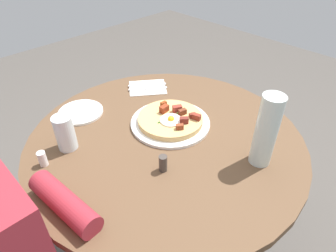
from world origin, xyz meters
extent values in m
plane|color=#4C4742|center=(0.00, 0.00, 0.00)|extent=(6.00, 6.00, 0.00)
cylinder|color=brown|center=(0.00, 0.00, 0.71)|extent=(1.03, 1.03, 0.03)
cylinder|color=#333338|center=(0.00, 0.00, 0.35)|extent=(0.12, 0.12, 0.69)
cylinder|color=#333338|center=(0.00, 0.00, 0.01)|extent=(0.46, 0.46, 0.02)
cylinder|color=maroon|center=(0.43, 0.04, 0.75)|extent=(0.09, 0.27, 0.07)
cylinder|color=white|center=(-0.07, -0.05, 0.73)|extent=(0.31, 0.31, 0.01)
cylinder|color=tan|center=(-0.07, -0.05, 0.74)|extent=(0.26, 0.26, 0.02)
cylinder|color=white|center=(-0.05, -0.03, 0.76)|extent=(0.08, 0.08, 0.01)
sphere|color=yellow|center=(-0.05, -0.03, 0.76)|extent=(0.03, 0.03, 0.03)
cube|color=maroon|center=(-0.13, 0.02, 0.76)|extent=(0.03, 0.02, 0.02)
cube|color=brown|center=(-0.04, 0.03, 0.76)|extent=(0.03, 0.03, 0.02)
cube|color=maroon|center=(-0.08, -0.09, 0.77)|extent=(0.04, 0.03, 0.03)
cube|color=brown|center=(-0.12, -0.02, 0.77)|extent=(0.03, 0.02, 0.02)
cube|color=maroon|center=(-0.12, -0.05, 0.77)|extent=(0.04, 0.04, 0.03)
cube|color=maroon|center=(-0.08, 0.02, 0.77)|extent=(0.04, 0.04, 0.02)
cube|color=brown|center=(-0.11, -0.12, 0.76)|extent=(0.03, 0.02, 0.02)
cube|color=maroon|center=(-0.13, 0.04, 0.77)|extent=(0.03, 0.04, 0.02)
cube|color=#387F2D|center=(-0.01, -0.05, 0.76)|extent=(0.01, 0.01, 0.00)
cube|color=#387F2D|center=(-0.03, -0.04, 0.76)|extent=(0.01, 0.01, 0.00)
cube|color=#387F2D|center=(-0.11, -0.04, 0.76)|extent=(0.01, 0.01, 0.00)
cube|color=#387F2D|center=(-0.12, -0.05, 0.76)|extent=(0.01, 0.01, 0.00)
cylinder|color=white|center=(0.14, -0.36, 0.73)|extent=(0.18, 0.18, 0.01)
cube|color=white|center=(-0.19, -0.32, 0.72)|extent=(0.22, 0.21, 0.00)
cube|color=silver|center=(-0.18, -0.31, 0.73)|extent=(0.15, 0.12, 0.00)
cube|color=silver|center=(-0.21, -0.34, 0.73)|extent=(0.15, 0.12, 0.00)
cylinder|color=silver|center=(0.29, -0.20, 0.79)|extent=(0.07, 0.07, 0.13)
cylinder|color=silver|center=(-0.14, 0.32, 0.85)|extent=(0.07, 0.07, 0.26)
cylinder|color=white|center=(0.39, -0.18, 0.75)|extent=(0.03, 0.03, 0.05)
cylinder|color=#3F3833|center=(0.13, 0.12, 0.75)|extent=(0.03, 0.03, 0.06)
camera|label=1|loc=(0.60, 0.62, 1.42)|focal=31.61mm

